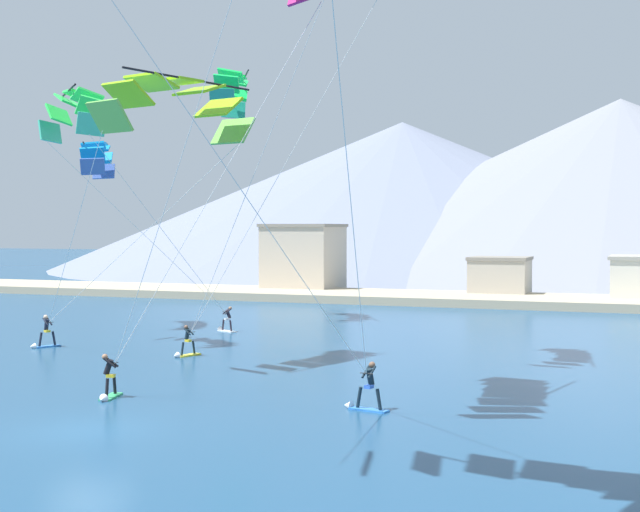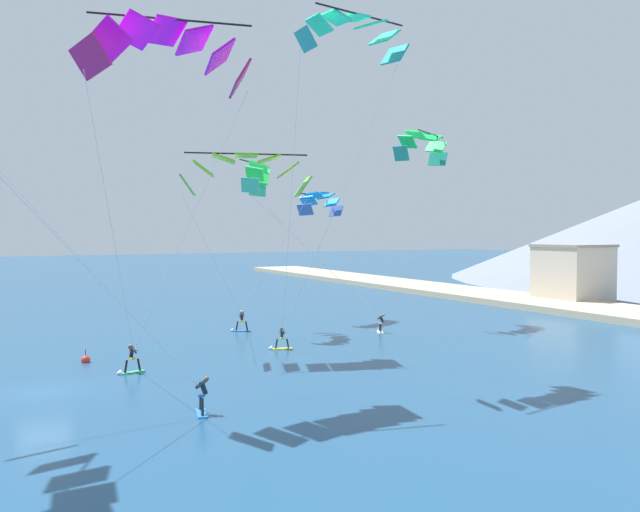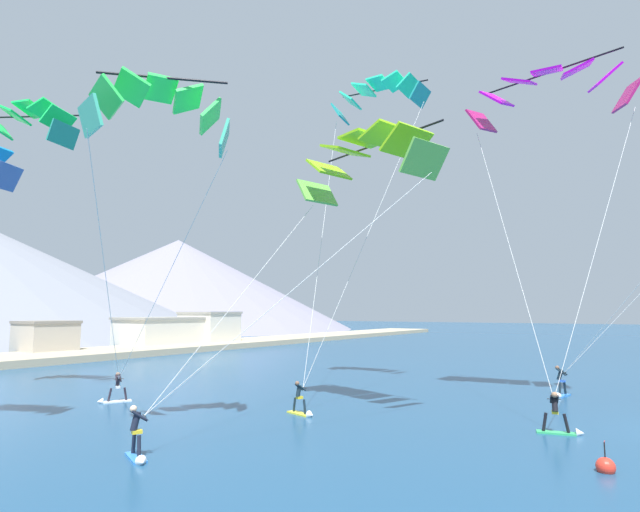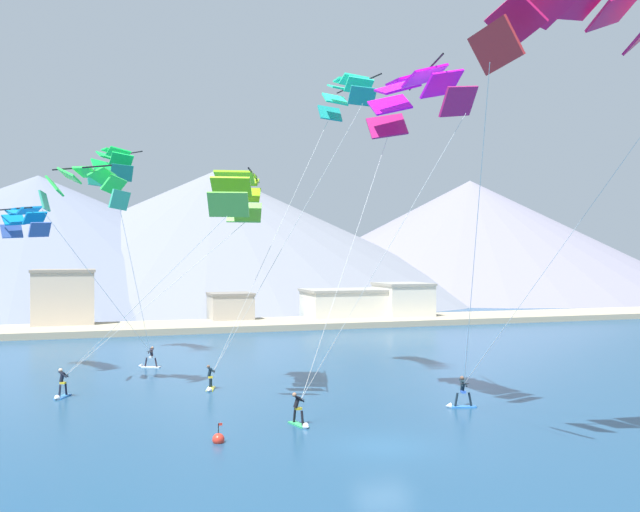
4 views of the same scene
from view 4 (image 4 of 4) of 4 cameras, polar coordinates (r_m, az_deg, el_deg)
The scene contains 22 objects.
ground_plane at distance 32.99m, azimuth 5.02°, elevation -14.93°, with size 400.00×400.00×0.00m, color navy.
kitesurfer_near_lead at distance 45.86m, azimuth -20.01°, elevation -9.93°, with size 1.08×1.75×1.82m.
kitesurfer_near_trail at distance 56.00m, azimuth -13.58°, elevation -8.20°, with size 1.73×1.15×1.63m.
kitesurfer_mid_center at distance 41.39m, azimuth 11.10°, elevation -11.03°, with size 1.78×0.73×1.80m.
kitesurfer_far_left at distance 46.11m, azimuth -8.80°, elevation -10.03°, with size 0.86×1.78×1.64m.
kitesurfer_far_right at distance 36.39m, azimuth -1.62°, elevation -12.65°, with size 0.78×1.79×1.75m.
parafoil_kite_near_lead at distance 42.98m, azimuth -6.63°, elevation 5.20°, with size 12.13×8.76×12.02m.
parafoil_kite_near_trail at distance 46.50m, azimuth -18.32°, elevation 5.36°, with size 7.35×10.81×12.73m.
parafoil_kite_mid_center at distance 31.42m, azimuth 20.25°, elevation 16.91°, with size 9.15×13.88×17.70m.
parafoil_kite_far_left at distance 49.42m, azimuth 2.11°, elevation 12.84°, with size 10.40×6.83×19.21m.
parafoil_kite_far_right at distance 39.53m, azimuth 7.54°, elevation 12.66°, with size 8.23×8.83×17.14m.
parafoil_kite_distant_high_outer at distance 61.73m, azimuth -16.33°, elevation 7.18°, with size 4.34×6.45×2.93m.
parafoil_kite_distant_low_drift at distance 54.39m, azimuth -22.63°, elevation 2.82°, with size 3.96×5.53×2.23m.
race_marker_buoy at distance 33.75m, azimuth -8.13°, elevation -14.31°, with size 0.56×0.56×1.02m.
shoreline_strip at distance 82.64m, azimuth -9.31°, elevation -5.56°, with size 180.00×10.00×0.70m, color tan.
shore_building_harbour_front at distance 86.25m, azimuth -19.82°, elevation -3.27°, with size 6.90×6.84×6.83m.
shore_building_promenade_mid at distance 92.44m, azimuth 6.67°, elevation -3.65°, with size 6.27×6.97×4.86m.
shore_building_quay_east at distance 90.65m, azimuth 1.93°, elevation -3.96°, with size 10.16×7.25×4.12m.
shore_building_quay_west at distance 87.50m, azimuth -7.19°, elevation -4.19°, with size 5.22×5.18×3.87m.
mountain_peak_west_ridge at distance 146.22m, azimuth -8.42°, elevation 1.79°, with size 110.63×110.63×25.44m.
mountain_peak_central_summit at distance 164.62m, azimuth 11.91°, elevation 1.56°, with size 98.28×98.28×25.17m.
mountain_peak_east_shoulder at distance 145.76m, azimuth -21.61°, elevation 1.41°, with size 111.08×111.08×23.53m.
Camera 4 is at (-12.48, -29.31, 8.60)m, focal length 40.00 mm.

